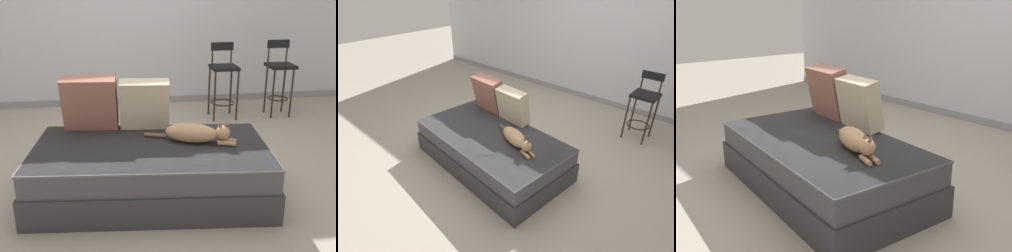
{
  "view_description": "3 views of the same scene",
  "coord_description": "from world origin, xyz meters",
  "views": [
    {
      "loc": [
        -0.25,
        -3.19,
        1.59
      ],
      "look_at": [
        0.15,
        -0.3,
        0.54
      ],
      "focal_mm": 42.0,
      "sensor_mm": 36.0,
      "label": 1
    },
    {
      "loc": [
        2.02,
        -2.36,
        2.11
      ],
      "look_at": [
        0.15,
        -0.3,
        0.54
      ],
      "focal_mm": 30.0,
      "sensor_mm": 36.0,
      "label": 2
    },
    {
      "loc": [
        2.33,
        -2.14,
        1.42
      ],
      "look_at": [
        0.15,
        -0.3,
        0.54
      ],
      "focal_mm": 42.0,
      "sensor_mm": 36.0,
      "label": 3
    }
  ],
  "objects": [
    {
      "name": "couch",
      "position": [
        0.0,
        -0.4,
        0.22
      ],
      "size": [
        1.91,
        1.15,
        0.42
      ],
      "color": "#353539",
      "rests_on": "ground"
    },
    {
      "name": "wall_back_panel",
      "position": [
        0.0,
        2.25,
        1.3
      ],
      "size": [
        8.0,
        0.1,
        2.6
      ],
      "primitive_type": "cube",
      "color": "silver",
      "rests_on": "ground"
    },
    {
      "name": "cat",
      "position": [
        0.36,
        -0.37,
        0.5
      ],
      "size": [
        0.71,
        0.34,
        0.19
      ],
      "color": "tan",
      "rests_on": "couch"
    },
    {
      "name": "wall_baseboard_trim",
      "position": [
        0.0,
        2.2,
        0.04
      ],
      "size": [
        8.0,
        0.02,
        0.09
      ],
      "primitive_type": "cube",
      "color": "gray",
      "rests_on": "ground"
    },
    {
      "name": "throw_pillow_corner",
      "position": [
        -0.47,
        0.04,
        0.66
      ],
      "size": [
        0.47,
        0.29,
        0.47
      ],
      "color": "#936051",
      "rests_on": "couch"
    },
    {
      "name": "bar_stool_near_window",
      "position": [
        1.08,
        1.44,
        0.52
      ],
      "size": [
        0.32,
        0.32,
        0.93
      ],
      "color": "#2D2319",
      "rests_on": "ground"
    },
    {
      "name": "throw_pillow_middle",
      "position": [
        -0.01,
        -0.0,
        0.64
      ],
      "size": [
        0.43,
        0.26,
        0.43
      ],
      "color": "beige",
      "rests_on": "couch"
    },
    {
      "name": "ground_plane",
      "position": [
        0.0,
        0.0,
        0.0
      ],
      "size": [
        16.0,
        16.0,
        0.0
      ],
      "primitive_type": "plane",
      "color": "#A89E8E",
      "rests_on": "ground"
    }
  ]
}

